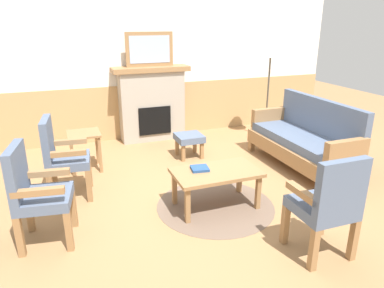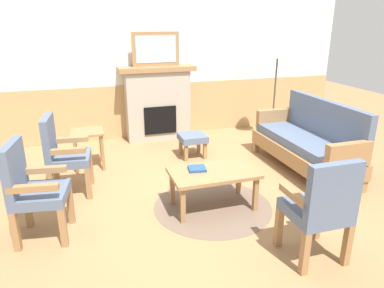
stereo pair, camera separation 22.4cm
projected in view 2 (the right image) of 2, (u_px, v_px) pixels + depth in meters
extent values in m
plane|color=#997047|center=(201.00, 196.00, 4.33)|extent=(14.00, 14.00, 0.00)
cube|color=white|center=(153.00, 60.00, 6.22)|extent=(7.20, 0.12, 2.70)
cube|color=tan|center=(156.00, 110.00, 6.45)|extent=(7.20, 0.02, 0.95)
cube|color=#A39989|center=(158.00, 105.00, 6.24)|extent=(1.10, 0.36, 1.20)
cube|color=black|center=(160.00, 120.00, 6.14)|extent=(0.56, 0.02, 0.48)
cube|color=olive|center=(156.00, 69.00, 6.03)|extent=(1.30, 0.44, 0.08)
cube|color=olive|center=(156.00, 49.00, 5.92)|extent=(0.80, 0.03, 0.56)
cube|color=#9EB2D1|center=(156.00, 49.00, 5.91)|extent=(0.68, 0.01, 0.44)
cube|color=olive|center=(256.00, 147.00, 5.74)|extent=(0.08, 0.08, 0.16)
cube|color=olive|center=(322.00, 193.00, 4.23)|extent=(0.08, 0.08, 0.16)
cube|color=olive|center=(289.00, 143.00, 5.91)|extent=(0.08, 0.08, 0.16)
cube|color=olive|center=(363.00, 186.00, 4.40)|extent=(0.08, 0.08, 0.16)
cube|color=olive|center=(304.00, 152.00, 5.01)|extent=(0.70, 1.80, 0.20)
cube|color=slate|center=(305.00, 141.00, 4.96)|extent=(0.60, 1.70, 0.12)
cube|color=slate|center=(326.00, 118.00, 4.94)|extent=(0.10, 1.70, 0.50)
cube|color=olive|center=(274.00, 119.00, 5.68)|extent=(0.60, 0.10, 0.30)
cube|color=olive|center=(348.00, 155.00, 4.15)|extent=(0.60, 0.10, 0.30)
cube|color=olive|center=(183.00, 205.00, 3.70)|extent=(0.05, 0.05, 0.40)
cube|color=olive|center=(255.00, 194.00, 3.94)|extent=(0.05, 0.05, 0.40)
cube|color=olive|center=(172.00, 187.00, 4.09)|extent=(0.05, 0.05, 0.40)
cube|color=olive|center=(239.00, 178.00, 4.33)|extent=(0.05, 0.05, 0.40)
cube|color=olive|center=(213.00, 173.00, 3.94)|extent=(0.96, 0.56, 0.04)
cylinder|color=brown|center=(213.00, 206.00, 4.08)|extent=(1.35, 1.35, 0.01)
cube|color=navy|center=(197.00, 169.00, 3.97)|extent=(0.21, 0.21, 0.03)
cube|color=olive|center=(186.00, 153.00, 5.34)|extent=(0.05, 0.05, 0.26)
cube|color=olive|center=(205.00, 151.00, 5.43)|extent=(0.05, 0.05, 0.26)
cube|color=olive|center=(181.00, 147.00, 5.61)|extent=(0.05, 0.05, 0.26)
cube|color=olive|center=(199.00, 145.00, 5.70)|extent=(0.05, 0.05, 0.26)
cube|color=slate|center=(193.00, 138.00, 5.46)|extent=(0.40, 0.40, 0.10)
cube|color=olive|center=(91.00, 169.00, 4.58)|extent=(0.07, 0.07, 0.40)
cube|color=olive|center=(89.00, 183.00, 4.20)|extent=(0.07, 0.07, 0.40)
cube|color=olive|center=(56.00, 172.00, 4.50)|extent=(0.07, 0.07, 0.40)
cube|color=olive|center=(51.00, 187.00, 4.11)|extent=(0.07, 0.07, 0.40)
cube|color=slate|center=(70.00, 159.00, 4.27)|extent=(0.53, 0.53, 0.10)
cube|color=slate|center=(49.00, 137.00, 4.13)|extent=(0.13, 0.49, 0.48)
cube|color=olive|center=(70.00, 140.00, 4.40)|extent=(0.44, 0.11, 0.06)
cube|color=olive|center=(66.00, 151.00, 4.02)|extent=(0.44, 0.11, 0.06)
cube|color=olive|center=(70.00, 205.00, 3.70)|extent=(0.07, 0.07, 0.40)
cube|color=olive|center=(63.00, 227.00, 3.30)|extent=(0.07, 0.07, 0.40)
cube|color=olive|center=(28.00, 209.00, 3.63)|extent=(0.07, 0.07, 0.40)
cube|color=olive|center=(15.00, 231.00, 3.24)|extent=(0.07, 0.07, 0.40)
cube|color=slate|center=(41.00, 195.00, 3.39)|extent=(0.55, 0.55, 0.10)
cube|color=slate|center=(14.00, 168.00, 3.26)|extent=(0.15, 0.49, 0.48)
cube|color=olive|center=(44.00, 170.00, 3.52)|extent=(0.45, 0.13, 0.06)
cube|color=olive|center=(33.00, 188.00, 3.14)|extent=(0.45, 0.13, 0.06)
cube|color=olive|center=(279.00, 227.00, 3.31)|extent=(0.06, 0.06, 0.40)
cube|color=olive|center=(317.00, 220.00, 3.43)|extent=(0.06, 0.06, 0.40)
cube|color=olive|center=(305.00, 254.00, 2.94)|extent=(0.06, 0.06, 0.40)
cube|color=olive|center=(347.00, 245.00, 3.05)|extent=(0.06, 0.06, 0.40)
cube|color=slate|center=(315.00, 211.00, 3.10)|extent=(0.49, 0.49, 0.10)
cube|color=slate|center=(334.00, 191.00, 2.82)|extent=(0.48, 0.09, 0.48)
cube|color=olive|center=(296.00, 197.00, 2.99)|extent=(0.08, 0.44, 0.06)
cube|color=olive|center=(337.00, 190.00, 3.10)|extent=(0.08, 0.44, 0.06)
cube|color=olive|center=(76.00, 147.00, 5.19)|extent=(0.04, 0.04, 0.52)
cube|color=olive|center=(101.00, 145.00, 5.29)|extent=(0.04, 0.04, 0.52)
cube|color=olive|center=(76.00, 156.00, 4.87)|extent=(0.04, 0.04, 0.52)
cube|color=olive|center=(103.00, 153.00, 4.97)|extent=(0.04, 0.04, 0.52)
cube|color=olive|center=(87.00, 132.00, 4.99)|extent=(0.44, 0.44, 0.03)
cylinder|color=#332D28|center=(271.00, 137.00, 6.41)|extent=(0.24, 0.24, 0.03)
cylinder|color=#4C473D|center=(274.00, 98.00, 6.17)|extent=(0.03, 0.03, 1.40)
cone|color=beige|center=(278.00, 50.00, 5.90)|extent=(0.36, 0.36, 0.25)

